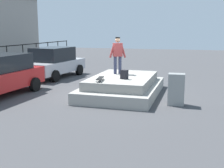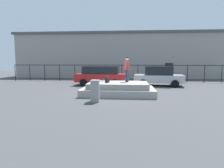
{
  "view_description": "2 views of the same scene",
  "coord_description": "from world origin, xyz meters",
  "px_view_note": "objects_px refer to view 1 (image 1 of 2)",
  "views": [
    {
      "loc": [
        -11.77,
        -3.42,
        2.79
      ],
      "look_at": [
        0.42,
        0.16,
        0.37
      ],
      "focal_mm": 46.01,
      "sensor_mm": 36.0,
      "label": 1
    },
    {
      "loc": [
        0.77,
        -13.3,
        2.21
      ],
      "look_at": [
        -0.41,
        0.44,
        0.6
      ],
      "focal_mm": 31.57,
      "sensor_mm": 36.0,
      "label": 2
    }
  ],
  "objects_px": {
    "skateboarder": "(118,53)",
    "utility_box": "(176,89)",
    "skateboard": "(100,78)",
    "backpack": "(124,74)",
    "car_silver_sedan_mid": "(53,62)"
  },
  "relations": [
    {
      "from": "skateboarder",
      "to": "utility_box",
      "type": "bearing_deg",
      "value": -121.87
    },
    {
      "from": "skateboard",
      "to": "backpack",
      "type": "bearing_deg",
      "value": -49.81
    },
    {
      "from": "skateboarder",
      "to": "car_silver_sedan_mid",
      "type": "relative_size",
      "value": 0.37
    },
    {
      "from": "skateboarder",
      "to": "skateboard",
      "type": "bearing_deg",
      "value": 174.89
    },
    {
      "from": "backpack",
      "to": "utility_box",
      "type": "xyz_separation_m",
      "value": [
        -0.43,
        -2.11,
        -0.41
      ]
    },
    {
      "from": "skateboarder",
      "to": "backpack",
      "type": "relative_size",
      "value": 4.39
    },
    {
      "from": "backpack",
      "to": "car_silver_sedan_mid",
      "type": "relative_size",
      "value": 0.08
    },
    {
      "from": "skateboarder",
      "to": "skateboard",
      "type": "distance_m",
      "value": 2.13
    },
    {
      "from": "skateboard",
      "to": "car_silver_sedan_mid",
      "type": "distance_m",
      "value": 6.57
    },
    {
      "from": "backpack",
      "to": "car_silver_sedan_mid",
      "type": "distance_m",
      "value": 6.72
    },
    {
      "from": "skateboard",
      "to": "car_silver_sedan_mid",
      "type": "height_order",
      "value": "car_silver_sedan_mid"
    },
    {
      "from": "car_silver_sedan_mid",
      "to": "skateboard",
      "type": "bearing_deg",
      "value": -136.27
    },
    {
      "from": "skateboarder",
      "to": "car_silver_sedan_mid",
      "type": "distance_m",
      "value": 5.55
    },
    {
      "from": "backpack",
      "to": "car_silver_sedan_mid",
      "type": "height_order",
      "value": "car_silver_sedan_mid"
    },
    {
      "from": "skateboard",
      "to": "utility_box",
      "type": "distance_m",
      "value": 2.94
    }
  ]
}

